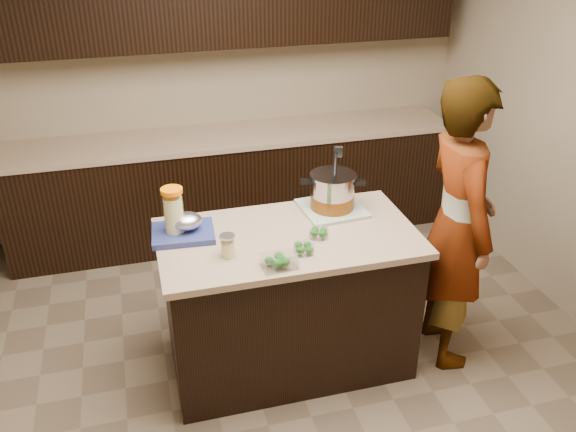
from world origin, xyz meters
name	(u,v)px	position (x,y,z in m)	size (l,w,h in m)	color
ground_plane	(288,359)	(0.00, 0.00, 0.00)	(4.00, 4.00, 0.00)	brown
room_shell	(288,93)	(0.00, 0.00, 1.71)	(4.04, 4.04, 2.72)	tan
back_cabinets	(231,127)	(0.00, 1.74, 0.94)	(3.60, 0.63, 2.33)	black
island	(288,300)	(0.00, 0.00, 0.45)	(1.46, 0.81, 0.90)	black
dish_towel	(332,209)	(0.34, 0.23, 0.91)	(0.36, 0.36, 0.02)	#57825B
stock_pot	(333,193)	(0.34, 0.22, 1.01)	(0.38, 0.35, 0.39)	#B7B7BC
lemonade_pitcher	(174,215)	(-0.61, 0.15, 1.04)	(0.15, 0.15, 0.29)	#DBD485
mason_jar	(228,246)	(-0.37, -0.14, 0.96)	(0.10, 0.10, 0.13)	#DBD485
broccoli_tub_left	(319,233)	(0.16, -0.07, 0.92)	(0.11, 0.11, 0.05)	silver
broccoli_tub_right	(304,249)	(0.03, -0.21, 0.92)	(0.15, 0.15, 0.05)	silver
broccoli_tub_rect	(279,262)	(-0.13, -0.31, 0.93)	(0.19, 0.14, 0.07)	silver
blue_tray	(184,229)	(-0.56, 0.14, 0.95)	(0.36, 0.30, 0.13)	navy
person	(457,226)	(0.98, -0.14, 0.89)	(0.65, 0.43, 1.78)	gray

